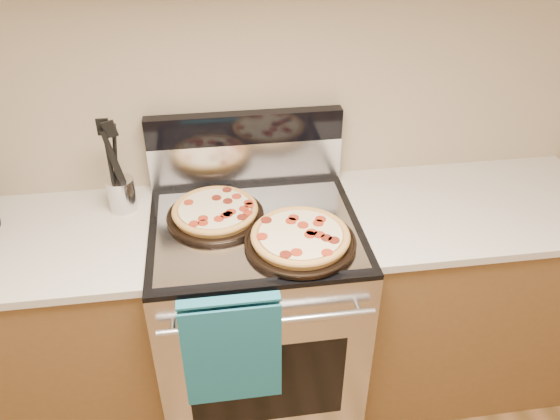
{
  "coord_description": "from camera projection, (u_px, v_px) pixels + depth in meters",
  "views": [
    {
      "loc": [
        -0.14,
        0.04,
        2.06
      ],
      "look_at": [
        0.08,
        1.55,
        1.04
      ],
      "focal_mm": 35.0,
      "sensor_mm": 36.0,
      "label": 1
    }
  ],
  "objects": [
    {
      "name": "dish_towel",
      "position": [
        232.0,
        348.0,
        1.78
      ],
      "size": [
        0.32,
        0.05,
        0.42
      ],
      "primitive_type": null,
      "color": "#195C7D",
      "rests_on": "oven_handle"
    },
    {
      "name": "cooktop",
      "position": [
        255.0,
        227.0,
        1.98
      ],
      "size": [
        0.76,
        0.68,
        0.02
      ],
      "primitive_type": "cube",
      "color": "black",
      "rests_on": "range_body"
    },
    {
      "name": "backsplash_lower",
      "position": [
        246.0,
        162.0,
        2.18
      ],
      "size": [
        0.76,
        0.06,
        0.18
      ],
      "primitive_type": "cube",
      "color": "silver",
      "rests_on": "cooktop"
    },
    {
      "name": "utensil_crock",
      "position": [
        122.0,
        194.0,
        2.05
      ],
      "size": [
        0.12,
        0.12,
        0.13
      ],
      "primitive_type": "cylinder",
      "rotation": [
        0.0,
        0.0,
        0.23
      ],
      "color": "silver",
      "rests_on": "countertop_left"
    },
    {
      "name": "oven_handle",
      "position": [
        268.0,
        322.0,
        1.73
      ],
      "size": [
        0.7,
        0.03,
        0.03
      ],
      "primitive_type": "cylinder",
      "rotation": [
        0.0,
        1.57,
        0.0
      ],
      "color": "silver",
      "rests_on": "range_body"
    },
    {
      "name": "oven_window",
      "position": [
        268.0,
        384.0,
        1.96
      ],
      "size": [
        0.56,
        0.01,
        0.4
      ],
      "primitive_type": "cube",
      "color": "black",
      "rests_on": "range_body"
    },
    {
      "name": "foil_sheet",
      "position": [
        256.0,
        228.0,
        1.95
      ],
      "size": [
        0.7,
        0.55,
        0.01
      ],
      "primitive_type": "cube",
      "color": "gray",
      "rests_on": "cooktop"
    },
    {
      "name": "range_body",
      "position": [
        258.0,
        318.0,
        2.24
      ],
      "size": [
        0.76,
        0.68,
        0.9
      ],
      "primitive_type": "cube",
      "color": "#B7B7BC",
      "rests_on": "ground"
    },
    {
      "name": "wall_back",
      "position": [
        242.0,
        76.0,
        2.03
      ],
      "size": [
        4.0,
        0.0,
        4.0
      ],
      "primitive_type": "plane",
      "rotation": [
        1.57,
        0.0,
        0.0
      ],
      "color": "tan",
      "rests_on": "ground"
    },
    {
      "name": "cabinet_right",
      "position": [
        458.0,
        294.0,
        2.37
      ],
      "size": [
        1.0,
        0.62,
        0.88
      ],
      "primitive_type": "cube",
      "color": "brown",
      "rests_on": "ground"
    },
    {
      "name": "pepperoni_pizza_front",
      "position": [
        300.0,
        238.0,
        1.85
      ],
      "size": [
        0.48,
        0.48,
        0.05
      ],
      "primitive_type": null,
      "rotation": [
        0.0,
        0.0,
        0.32
      ],
      "color": "#A57532",
      "rests_on": "foil_sheet"
    },
    {
      "name": "pepperoni_pizza_back",
      "position": [
        215.0,
        212.0,
        1.99
      ],
      "size": [
        0.41,
        0.41,
        0.05
      ],
      "primitive_type": null,
      "rotation": [
        0.0,
        0.0,
        0.18
      ],
      "color": "#A57532",
      "rests_on": "foil_sheet"
    },
    {
      "name": "cabinet_left",
      "position": [
        37.0,
        337.0,
        2.16
      ],
      "size": [
        1.0,
        0.62,
        0.88
      ],
      "primitive_type": "cube",
      "color": "brown",
      "rests_on": "ground"
    },
    {
      "name": "countertop_right",
      "position": [
        479.0,
        207.0,
        2.12
      ],
      "size": [
        1.02,
        0.64,
        0.03
      ],
      "primitive_type": "cube",
      "color": "beige",
      "rests_on": "cabinet_right"
    },
    {
      "name": "backsplash_upper",
      "position": [
        245.0,
        128.0,
        2.1
      ],
      "size": [
        0.76,
        0.06,
        0.12
      ],
      "primitive_type": "cube",
      "color": "black",
      "rests_on": "backsplash_lower"
    },
    {
      "name": "countertop_left",
      "position": [
        4.0,
        246.0,
        1.91
      ],
      "size": [
        1.02,
        0.64,
        0.03
      ],
      "primitive_type": "cube",
      "color": "beige",
      "rests_on": "cabinet_left"
    }
  ]
}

